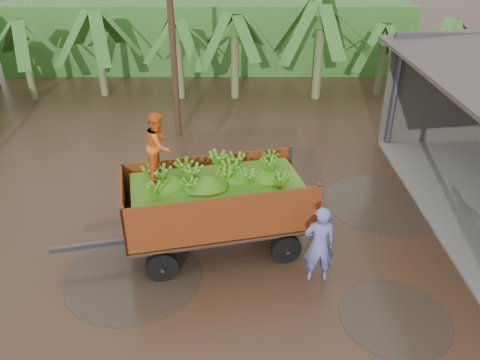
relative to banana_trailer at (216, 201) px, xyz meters
name	(u,v)px	position (x,y,z in m)	size (l,w,h in m)	color
ground	(249,232)	(0.82, 0.63, -1.37)	(100.00, 100.00, 0.00)	black
hedge_north	(208,37)	(-1.18, 16.63, 0.43)	(22.00, 3.00, 3.60)	#2D661E
banana_trailer	(216,201)	(0.00, 0.00, 0.00)	(6.37, 3.13, 3.65)	#AA4218
man_blue	(319,244)	(2.37, -1.22, -0.40)	(0.71, 0.46, 1.94)	#6568B9
utility_pole	(171,24)	(-1.82, 7.27, 2.82)	(1.20, 0.24, 8.27)	#47301E
banana_plants	(103,86)	(-4.51, 7.26, 0.60)	(24.52, 21.05, 4.45)	#2D661E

